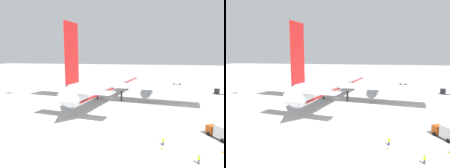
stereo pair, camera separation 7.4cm
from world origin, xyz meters
The scene contains 12 objects.
ground_plane centered at (0.00, 0.00, 0.00)m, with size 600.00×600.00×0.00m, color #B2B2AD.
airliner centered at (-1.42, 0.21, 6.96)m, with size 75.72×73.06×26.25m.
service_truck_0 centered at (-34.44, -31.86, 1.63)m, with size 6.34×4.97×3.10m.
service_truck_1 centered at (48.00, -29.61, 1.43)m, with size 2.90×5.07×2.54m.
service_truck_2 centered at (18.96, -47.15, 1.42)m, with size 4.71×7.30×2.51m.
baggage_cart_0 centered at (0.22, 50.38, 0.69)m, with size 1.58×2.94×1.26m.
ground_worker_0 centered at (-46.15, -25.40, 0.83)m, with size 0.54×0.54×1.64m.
ground_worker_2 centered at (33.08, -35.47, 0.86)m, with size 0.42×0.42×1.70m.
ground_worker_4 centered at (-40.36, -19.80, 0.83)m, with size 0.53×0.53×1.65m.
traffic_cone_0 centered at (41.88, -18.79, 0.28)m, with size 0.36×0.36×0.55m, color orange.
traffic_cone_2 centered at (-42.17, -19.51, 0.28)m, with size 0.36×0.36×0.55m, color orange.
traffic_cone_3 centered at (-41.07, -30.45, 0.28)m, with size 0.36×0.36×0.55m, color orange.
Camera 1 is at (-79.45, -18.49, 17.79)m, focal length 32.23 mm.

